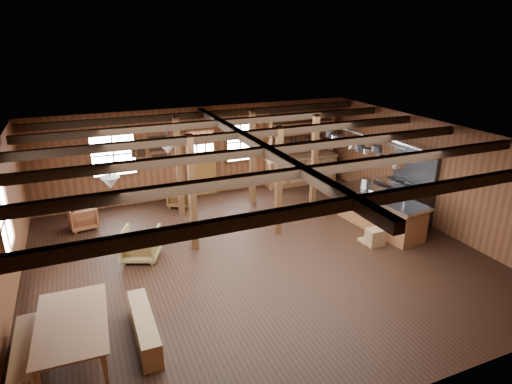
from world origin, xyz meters
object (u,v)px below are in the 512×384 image
kitchen_island (380,212)px  armchair_b (181,196)px  commercial_range (404,195)px  armchair_c (141,244)px  dining_table (77,338)px  armchair_a (83,217)px

kitchen_island → armchair_b: (-4.47, 3.60, -0.16)m
commercial_range → armchair_c: bearing=176.3°
commercial_range → armchair_b: commercial_range is taller
armchair_c → kitchen_island: bearing=-164.2°
dining_table → armchair_c: size_ratio=2.35×
kitchen_island → armchair_a: kitchen_island is taller
commercial_range → armchair_c: (-7.11, 0.47, -0.29)m
commercial_range → armchair_b: bearing=149.4°
kitchen_island → armchair_a: bearing=150.2°
armchair_c → armchair_b: bearing=-96.3°
armchair_a → armchair_b: (2.76, 0.56, 0.01)m
dining_table → armchair_c: 3.18m
dining_table → armchair_b: bearing=-25.9°
kitchen_island → armchair_b: bearing=134.2°
kitchen_island → armchair_c: kitchen_island is taller
armchair_b → armchair_c: size_ratio=0.85×
armchair_a → armchair_b: 2.82m
armchair_b → kitchen_island: bearing=171.0°
commercial_range → armchair_a: size_ratio=3.05×
kitchen_island → armchair_c: size_ratio=3.17×
commercial_range → armchair_a: (-8.28, 2.71, -0.35)m
kitchen_island → armchair_b: kitchen_island is taller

